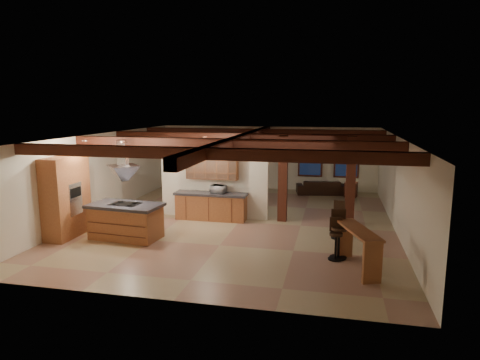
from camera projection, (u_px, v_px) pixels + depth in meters
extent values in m
plane|color=tan|center=(239.00, 222.00, 14.37)|extent=(12.00, 12.00, 0.00)
plane|color=silver|center=(267.00, 158.00, 19.89)|extent=(10.00, 0.00, 10.00)
plane|color=silver|center=(172.00, 231.00, 8.35)|extent=(10.00, 0.00, 10.00)
plane|color=silver|center=(102.00, 174.00, 15.18)|extent=(0.00, 12.00, 12.00)
plane|color=silver|center=(398.00, 186.00, 13.05)|extent=(0.00, 12.00, 12.00)
plane|color=#351C11|center=(239.00, 136.00, 13.86)|extent=(12.00, 12.00, 0.00)
cube|color=#3B180E|center=(202.00, 154.00, 10.04)|extent=(10.00, 0.25, 0.28)
cube|color=#3B180E|center=(229.00, 143.00, 12.64)|extent=(10.00, 0.25, 0.28)
cube|color=#3B180E|center=(247.00, 137.00, 15.14)|extent=(10.00, 0.25, 0.28)
cube|color=#3B180E|center=(260.00, 132.00, 17.73)|extent=(10.00, 0.25, 0.28)
cube|color=#3B180E|center=(239.00, 140.00, 13.89)|extent=(0.28, 12.00, 0.28)
cube|color=#3B180E|center=(283.00, 179.00, 14.30)|extent=(0.30, 0.30, 2.90)
cube|color=#3B180E|center=(351.00, 181.00, 13.83)|extent=(0.30, 0.30, 2.90)
cube|color=#3B180E|center=(317.00, 145.00, 13.87)|extent=(2.50, 0.28, 0.28)
cube|color=silver|center=(214.00, 186.00, 14.87)|extent=(3.80, 0.18, 2.20)
cube|color=#A06233|center=(66.00, 197.00, 12.66)|extent=(0.64, 1.60, 2.40)
cube|color=silver|center=(75.00, 199.00, 12.60)|extent=(0.06, 0.62, 0.95)
cube|color=black|center=(76.00, 192.00, 12.56)|extent=(0.01, 0.50, 0.28)
cube|color=#A06233|center=(211.00, 207.00, 14.61)|extent=(2.40, 0.60, 0.86)
cube|color=black|center=(211.00, 194.00, 14.53)|extent=(2.50, 0.66, 0.08)
cube|color=#A06233|center=(212.00, 165.00, 14.57)|extent=(1.80, 0.34, 0.95)
cube|color=silver|center=(211.00, 166.00, 14.40)|extent=(1.74, 0.02, 0.90)
pyramid|color=silver|center=(124.00, 181.00, 12.34)|extent=(1.10, 1.10, 0.45)
cube|color=silver|center=(123.00, 153.00, 12.20)|extent=(0.26, 0.22, 0.73)
cube|color=#3B180E|center=(310.00, 158.00, 19.39)|extent=(1.10, 0.05, 1.70)
cube|color=black|center=(310.00, 158.00, 19.37)|extent=(0.95, 0.02, 1.55)
cube|color=#3B180E|center=(347.00, 159.00, 19.05)|extent=(1.10, 0.05, 1.70)
cube|color=black|center=(347.00, 159.00, 19.02)|extent=(0.95, 0.02, 1.55)
cube|color=#3B180E|center=(235.00, 152.00, 20.10)|extent=(0.65, 0.04, 0.85)
cube|color=#285F2D|center=(235.00, 152.00, 20.08)|extent=(0.55, 0.01, 0.75)
cylinder|color=silver|center=(124.00, 142.00, 11.73)|extent=(0.16, 0.16, 0.03)
cylinder|color=silver|center=(205.00, 137.00, 13.60)|extent=(0.16, 0.16, 0.03)
cylinder|color=silver|center=(85.00, 141.00, 12.32)|extent=(0.16, 0.16, 0.03)
cube|color=#A06233|center=(126.00, 223.00, 12.56)|extent=(2.06, 1.17, 0.95)
cube|color=black|center=(125.00, 205.00, 12.47)|extent=(2.21, 1.31, 0.09)
cube|color=black|center=(125.00, 204.00, 12.46)|extent=(0.87, 0.62, 0.02)
imported|color=#3A1B0E|center=(236.00, 195.00, 17.12)|extent=(1.89, 1.14, 0.64)
imported|color=black|center=(321.00, 187.00, 18.81)|extent=(2.21, 1.18, 0.61)
imported|color=#AEAEB2|center=(218.00, 189.00, 14.45)|extent=(0.55, 0.44, 0.27)
cube|color=#A06233|center=(358.00, 230.00, 10.11)|extent=(1.08, 1.95, 0.06)
cube|color=#A06233|center=(372.00, 263.00, 9.36)|extent=(0.43, 0.23, 0.95)
cube|color=#A06233|center=(344.00, 239.00, 11.04)|extent=(0.43, 0.23, 0.95)
cube|color=#3B180E|center=(351.00, 189.00, 18.27)|extent=(0.59, 0.59, 0.62)
cylinder|color=black|center=(351.00, 181.00, 18.21)|extent=(0.06, 0.06, 0.15)
cone|color=#EFD28F|center=(351.00, 177.00, 18.18)|extent=(0.27, 0.27, 0.17)
cylinder|color=black|center=(339.00, 229.00, 10.85)|extent=(0.39, 0.39, 0.08)
cube|color=black|center=(338.00, 217.00, 10.99)|extent=(0.37, 0.10, 0.44)
cylinder|color=black|center=(339.00, 244.00, 10.92)|extent=(0.07, 0.07, 0.76)
cylinder|color=black|center=(338.00, 257.00, 10.98)|extent=(0.44, 0.44, 0.03)
cylinder|color=black|center=(336.00, 234.00, 10.77)|extent=(0.34, 0.34, 0.07)
cube|color=black|center=(336.00, 224.00, 10.88)|extent=(0.32, 0.06, 0.37)
cylinder|color=black|center=(336.00, 247.00, 10.83)|extent=(0.06, 0.06, 0.65)
cylinder|color=black|center=(335.00, 259.00, 10.88)|extent=(0.37, 0.37, 0.03)
cylinder|color=black|center=(338.00, 215.00, 12.50)|extent=(0.35, 0.35, 0.07)
cube|color=black|center=(339.00, 207.00, 12.61)|extent=(0.33, 0.08, 0.39)
cylinder|color=black|center=(338.00, 227.00, 12.56)|extent=(0.06, 0.06, 0.68)
cylinder|color=black|center=(337.00, 238.00, 12.62)|extent=(0.39, 0.39, 0.03)
cube|color=#3B180E|center=(212.00, 193.00, 16.91)|extent=(0.53, 0.53, 0.06)
cube|color=#3B180E|center=(215.00, 183.00, 17.02)|extent=(0.40, 0.19, 0.73)
cylinder|color=#3B180E|center=(206.00, 199.00, 16.90)|extent=(0.05, 0.05, 0.41)
cylinder|color=#3B180E|center=(212.00, 200.00, 16.72)|extent=(0.05, 0.05, 0.41)
cylinder|color=#3B180E|center=(211.00, 198.00, 17.18)|extent=(0.05, 0.05, 0.41)
cylinder|color=#3B180E|center=(218.00, 199.00, 17.00)|extent=(0.05, 0.05, 0.41)
cube|color=#3B180E|center=(231.00, 188.00, 18.04)|extent=(0.53, 0.53, 0.06)
cube|color=#3B180E|center=(228.00, 180.00, 17.80)|extent=(0.40, 0.19, 0.73)
cylinder|color=#3B180E|center=(237.00, 193.00, 18.12)|extent=(0.05, 0.05, 0.41)
cylinder|color=#3B180E|center=(230.00, 192.00, 18.30)|extent=(0.05, 0.05, 0.41)
cylinder|color=#3B180E|center=(232.00, 194.00, 17.85)|extent=(0.05, 0.05, 0.41)
cylinder|color=#3B180E|center=(226.00, 193.00, 18.03)|extent=(0.05, 0.05, 0.41)
cube|color=#3B180E|center=(240.00, 197.00, 16.17)|extent=(0.53, 0.53, 0.06)
cube|color=#3B180E|center=(243.00, 187.00, 16.28)|extent=(0.40, 0.19, 0.73)
cylinder|color=#3B180E|center=(234.00, 203.00, 16.16)|extent=(0.05, 0.05, 0.41)
cylinder|color=#3B180E|center=(242.00, 205.00, 15.99)|extent=(0.05, 0.05, 0.41)
cylinder|color=#3B180E|center=(239.00, 202.00, 16.44)|extent=(0.05, 0.05, 0.41)
cylinder|color=#3B180E|center=(246.00, 203.00, 16.26)|extent=(0.05, 0.05, 0.41)
cube|color=#3B180E|center=(259.00, 191.00, 17.30)|extent=(0.53, 0.53, 0.06)
cube|color=#3B180E|center=(256.00, 183.00, 17.06)|extent=(0.40, 0.19, 0.73)
cylinder|color=#3B180E|center=(264.00, 196.00, 17.38)|extent=(0.05, 0.05, 0.41)
cylinder|color=#3B180E|center=(257.00, 196.00, 17.56)|extent=(0.05, 0.05, 0.41)
cylinder|color=#3B180E|center=(260.00, 198.00, 17.11)|extent=(0.05, 0.05, 0.41)
cylinder|color=#3B180E|center=(253.00, 197.00, 17.29)|extent=(0.05, 0.05, 0.41)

